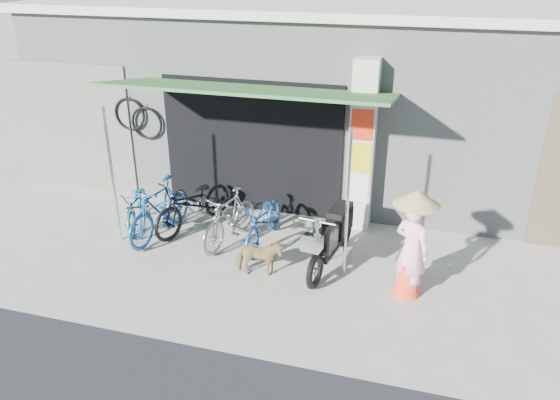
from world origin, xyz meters
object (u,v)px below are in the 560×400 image
(bike_blue, at_px, (160,209))
(street_dog, at_px, (259,258))
(bike_black, at_px, (194,203))
(nun, at_px, (412,244))
(bike_teal, at_px, (137,206))
(bike_navy, at_px, (264,220))
(moped, at_px, (332,236))
(bike_silver, at_px, (230,217))

(bike_blue, bearing_deg, street_dog, -11.69)
(bike_blue, relative_size, street_dog, 2.34)
(bike_black, distance_m, nun, 3.98)
(bike_teal, height_order, bike_blue, bike_blue)
(bike_black, relative_size, bike_navy, 1.11)
(nun, bearing_deg, bike_teal, 21.20)
(bike_navy, relative_size, nun, 1.00)
(bike_blue, bearing_deg, moped, 6.68)
(bike_black, bearing_deg, street_dog, -16.52)
(bike_silver, bearing_deg, bike_navy, 24.98)
(bike_teal, relative_size, moped, 0.77)
(bike_silver, height_order, bike_navy, bike_silver)
(bike_teal, relative_size, bike_navy, 0.90)
(bike_black, bearing_deg, nun, 4.59)
(bike_navy, bearing_deg, bike_silver, -165.69)
(bike_teal, height_order, street_dog, bike_teal)
(bike_teal, height_order, bike_navy, bike_navy)
(moped, bearing_deg, nun, -14.86)
(nun, bearing_deg, bike_black, 15.80)
(bike_black, height_order, nun, nun)
(street_dog, bearing_deg, bike_navy, 1.68)
(bike_black, relative_size, nun, 1.11)
(bike_blue, height_order, street_dog, bike_blue)
(bike_navy, distance_m, nun, 2.63)
(street_dog, height_order, moped, moped)
(bike_teal, bearing_deg, street_dog, -39.54)
(bike_blue, height_order, bike_silver, bike_blue)
(bike_silver, bearing_deg, bike_blue, -161.75)
(bike_teal, distance_m, bike_silver, 1.84)
(bike_black, height_order, bike_navy, bike_black)
(street_dog, bearing_deg, nun, -98.13)
(nun, bearing_deg, street_dog, 34.67)
(bike_silver, height_order, moped, moped)
(bike_blue, bearing_deg, bike_black, 54.59)
(bike_navy, xyz_separation_m, nun, (2.45, -0.87, 0.39))
(moped, bearing_deg, bike_black, 176.75)
(bike_teal, distance_m, moped, 3.65)
(bike_black, bearing_deg, bike_silver, -1.88)
(bike_navy, distance_m, moped, 1.28)
(bike_silver, height_order, nun, nun)
(bike_teal, relative_size, bike_blue, 0.87)
(moped, height_order, nun, nun)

